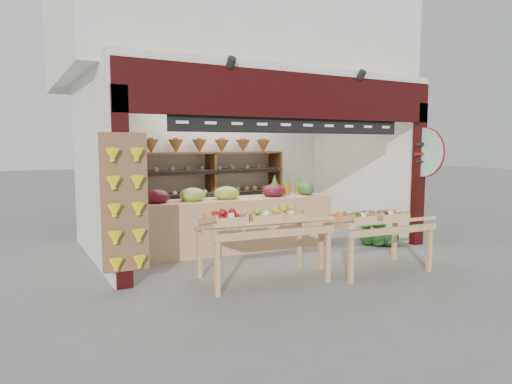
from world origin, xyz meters
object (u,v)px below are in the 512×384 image
object	(u,v)px
cardboard_stack	(190,234)
display_table_left	(254,221)
refrigerator	(109,198)
display_table_right	(371,220)
watermelon_pile	(378,233)
back_shelving	(211,175)
mid_counter	(231,222)

from	to	relation	value
cardboard_stack	display_table_left	world-z (taller)	display_table_left
refrigerator	display_table_right	world-z (taller)	refrigerator
cardboard_stack	watermelon_pile	bearing A→B (deg)	-23.33
refrigerator	cardboard_stack	world-z (taller)	refrigerator
back_shelving	cardboard_stack	bearing A→B (deg)	-128.16
back_shelving	mid_counter	bearing A→B (deg)	-101.87
display_table_left	watermelon_pile	bearing A→B (deg)	16.11
refrigerator	mid_counter	world-z (taller)	refrigerator
refrigerator	watermelon_pile	bearing A→B (deg)	-9.69
display_table_left	watermelon_pile	size ratio (longest dim) A/B	2.31
cardboard_stack	display_table_right	world-z (taller)	display_table_right
mid_counter	watermelon_pile	distance (m)	2.84
back_shelving	display_table_left	size ratio (longest dim) A/B	1.81
cardboard_stack	refrigerator	bearing A→B (deg)	146.23
cardboard_stack	back_shelving	bearing A→B (deg)	51.84
cardboard_stack	display_table_right	xyz separation A→B (m)	(1.85, -2.73, 0.51)
cardboard_stack	display_table_left	xyz separation A→B (m)	(0.06, -2.33, 0.58)
display_table_left	cardboard_stack	bearing A→B (deg)	91.54
back_shelving	watermelon_pile	size ratio (longest dim) A/B	4.17
display_table_right	display_table_left	bearing A→B (deg)	167.63
display_table_left	display_table_right	xyz separation A→B (m)	(1.78, -0.39, -0.08)
cardboard_stack	mid_counter	bearing A→B (deg)	-43.15
back_shelving	mid_counter	world-z (taller)	back_shelving
display_table_left	refrigerator	bearing A→B (deg)	112.59
display_table_right	back_shelving	bearing A→B (deg)	102.95
back_shelving	display_table_right	bearing A→B (deg)	-77.05
mid_counter	display_table_right	size ratio (longest dim) A/B	2.35
back_shelving	refrigerator	world-z (taller)	back_shelving
refrigerator	cardboard_stack	bearing A→B (deg)	-17.02
refrigerator	display_table_right	size ratio (longest dim) A/B	1.14
cardboard_stack	mid_counter	size ratio (longest dim) A/B	0.27
display_table_right	watermelon_pile	bearing A→B (deg)	42.83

